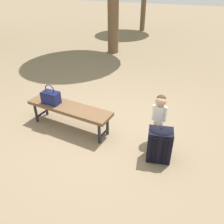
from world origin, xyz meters
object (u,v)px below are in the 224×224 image
(park_bench, at_px, (69,109))
(handbag, at_px, (51,97))
(backpack_large, at_px, (160,143))
(child_standing, at_px, (160,112))

(park_bench, distance_m, handbag, 0.40)
(handbag, xyz_separation_m, backpack_large, (2.03, -0.24, -0.27))
(park_bench, height_order, backpack_large, backpack_large)
(park_bench, height_order, child_standing, child_standing)
(backpack_large, bearing_deg, handbag, 173.22)
(child_standing, distance_m, backpack_large, 0.53)
(handbag, xyz_separation_m, child_standing, (1.91, 0.20, -0.00))
(park_bench, distance_m, backpack_large, 1.69)
(park_bench, relative_size, child_standing, 1.90)
(handbag, height_order, backpack_large, handbag)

